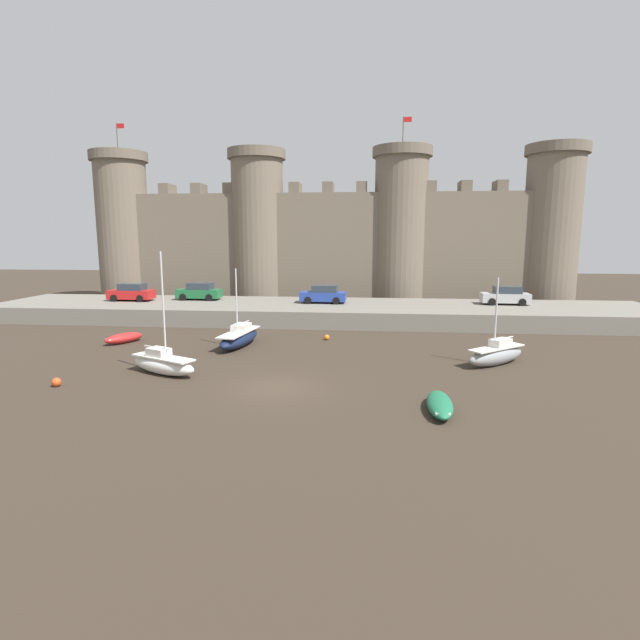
% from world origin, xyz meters
% --- Properties ---
extents(ground_plane, '(160.00, 160.00, 0.00)m').
position_xyz_m(ground_plane, '(0.00, 0.00, 0.00)').
color(ground_plane, '#382D23').
extents(quay_road, '(58.05, 10.00, 1.42)m').
position_xyz_m(quay_road, '(0.00, 20.38, 0.71)').
color(quay_road, slate).
rests_on(quay_road, ground).
extents(castle, '(52.22, 6.17, 19.43)m').
position_xyz_m(castle, '(-0.00, 30.70, 7.34)').
color(castle, '#706354').
rests_on(castle, ground).
extents(sailboat_near_channel_right, '(4.53, 3.03, 6.63)m').
position_xyz_m(sailboat_near_channel_right, '(-6.58, 1.87, 0.59)').
color(sailboat_near_channel_right, silver).
rests_on(sailboat_near_channel_right, ground).
extents(sailboat_foreground_centre, '(4.21, 3.76, 5.11)m').
position_xyz_m(sailboat_foreground_centre, '(11.95, 5.69, 0.62)').
color(sailboat_foreground_centre, gray).
rests_on(sailboat_foreground_centre, ground).
extents(rowboat_midflat_left, '(2.32, 3.00, 0.71)m').
position_xyz_m(rowboat_midflat_left, '(-12.57, 9.23, 0.37)').
color(rowboat_midflat_left, red).
rests_on(rowboat_midflat_left, ground).
extents(rowboat_midflat_right, '(1.23, 3.50, 0.63)m').
position_xyz_m(rowboat_midflat_right, '(7.61, -2.64, 0.33)').
color(rowboat_midflat_right, '#1E6B47').
rests_on(rowboat_midflat_right, ground).
extents(sailboat_foreground_left, '(2.25, 5.56, 5.30)m').
position_xyz_m(sailboat_foreground_left, '(-4.23, 9.01, 0.61)').
color(sailboat_foreground_left, '#141E3D').
rests_on(sailboat_foreground_left, ground).
extents(mooring_buoy_near_shore, '(0.46, 0.46, 0.46)m').
position_xyz_m(mooring_buoy_near_shore, '(-10.96, -0.89, 0.23)').
color(mooring_buoy_near_shore, '#E04C1E').
rests_on(mooring_buoy_near_shore, ground).
extents(mooring_buoy_mid_mud, '(0.39, 0.39, 0.39)m').
position_xyz_m(mooring_buoy_mid_mud, '(1.51, 11.66, 0.20)').
color(mooring_buoy_mid_mud, orange).
rests_on(mooring_buoy_mid_mud, ground).
extents(car_quay_centre_east, '(4.14, 1.96, 1.62)m').
position_xyz_m(car_quay_centre_east, '(0.39, 21.08, 2.20)').
color(car_quay_centre_east, '#263F99').
rests_on(car_quay_centre_east, quay_road).
extents(car_quay_west, '(4.14, 1.96, 1.62)m').
position_xyz_m(car_quay_west, '(-17.62, 20.88, 2.20)').
color(car_quay_west, red).
rests_on(car_quay_west, quay_road).
extents(car_quay_centre_west, '(4.14, 1.96, 1.62)m').
position_xyz_m(car_quay_centre_west, '(16.50, 21.70, 2.20)').
color(car_quay_centre_west, '#B2B5B7').
rests_on(car_quay_centre_west, quay_road).
extents(car_quay_east, '(4.14, 1.96, 1.62)m').
position_xyz_m(car_quay_east, '(-11.56, 22.24, 2.20)').
color(car_quay_east, '#1E6638').
rests_on(car_quay_east, quay_road).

